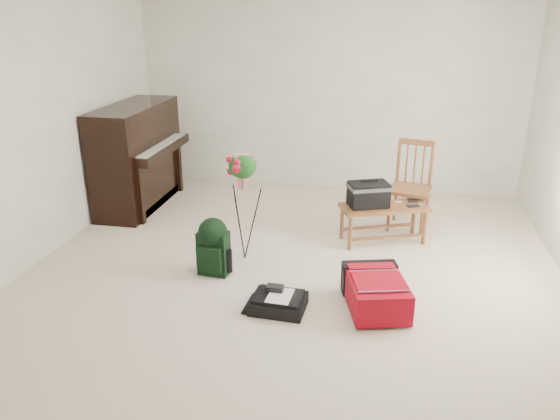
% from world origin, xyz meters
% --- Properties ---
extents(floor, '(5.00, 5.50, 0.01)m').
position_xyz_m(floor, '(0.00, 0.00, 0.00)').
color(floor, beige).
rests_on(floor, ground).
extents(wall_back, '(5.00, 0.04, 2.50)m').
position_xyz_m(wall_back, '(0.00, 2.75, 1.25)').
color(wall_back, white).
rests_on(wall_back, floor).
extents(wall_left, '(0.04, 5.50, 2.50)m').
position_xyz_m(wall_left, '(-2.50, 0.00, 1.25)').
color(wall_left, white).
rests_on(wall_left, floor).
extents(piano, '(0.71, 1.50, 1.25)m').
position_xyz_m(piano, '(-2.19, 1.60, 0.60)').
color(piano, black).
rests_on(piano, floor).
extents(bench, '(0.97, 0.66, 0.69)m').
position_xyz_m(bench, '(0.69, 1.05, 0.49)').
color(bench, brown).
rests_on(bench, floor).
extents(dining_chair, '(0.50, 0.50, 0.98)m').
position_xyz_m(dining_chair, '(1.08, 1.50, 0.48)').
color(dining_chair, brown).
rests_on(dining_chair, floor).
extents(red_suitcase, '(0.61, 0.77, 0.29)m').
position_xyz_m(red_suitcase, '(0.78, -0.32, 0.15)').
color(red_suitcase, red).
rests_on(red_suitcase, floor).
extents(black_duffel, '(0.46, 0.38, 0.19)m').
position_xyz_m(black_duffel, '(-0.00, -0.54, 0.07)').
color(black_duffel, black).
rests_on(black_duffel, floor).
extents(green_backpack, '(0.30, 0.27, 0.56)m').
position_xyz_m(green_backpack, '(-0.72, -0.03, 0.31)').
color(green_backpack, black).
rests_on(green_backpack, floor).
extents(flower_stand, '(0.44, 0.44, 1.11)m').
position_xyz_m(flower_stand, '(-0.52, 0.35, 0.54)').
color(flower_stand, black).
rests_on(flower_stand, floor).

